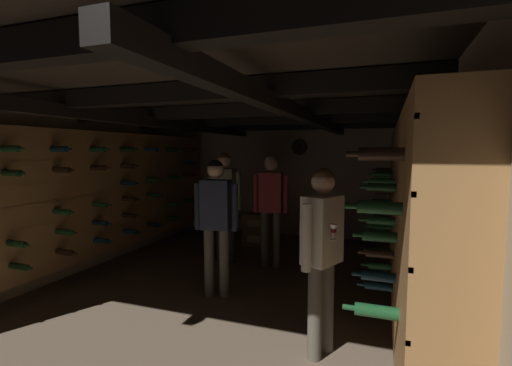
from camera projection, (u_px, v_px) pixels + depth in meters
name	position (u px, v px, depth m)	size (l,w,h in m)	color
ground_plane	(226.00, 289.00, 4.63)	(8.40, 8.40, 0.00)	#7A6651
room_shell	(234.00, 177.00, 4.76)	(4.72, 6.52, 2.41)	tan
wine_crate_stack	(258.00, 229.00, 6.76)	(0.52, 0.35, 0.60)	olive
display_bottle	(263.00, 206.00, 6.74)	(0.08, 0.08, 0.35)	#194723
person_host_center	(216.00, 215.00, 4.31)	(0.53, 0.27, 1.66)	#4C473D
person_guest_rear_center	(271.00, 200.00, 5.45)	(0.53, 0.37, 1.69)	#4C473D
person_guest_near_right	(322.00, 244.00, 3.05)	(0.34, 0.50, 1.63)	#4C473D
person_guest_far_left	(225.00, 196.00, 5.67)	(0.54, 0.22, 1.74)	#2D2D33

